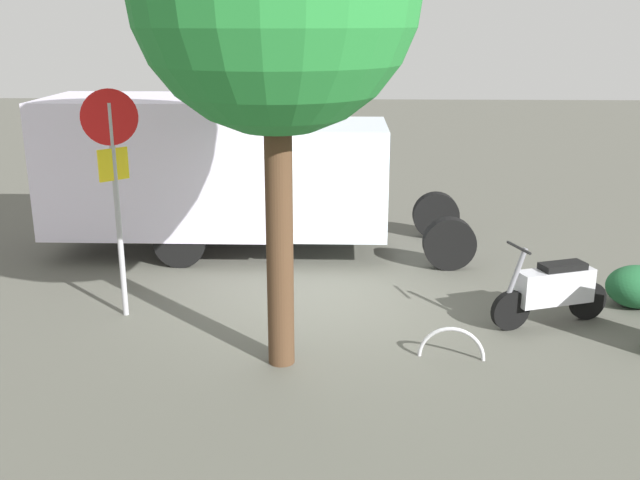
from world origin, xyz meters
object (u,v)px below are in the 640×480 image
Objects in this scene: box_truck_near at (220,167)px; stop_sign at (114,168)px; motorcycle at (553,289)px; bike_rack_hoop at (451,358)px.

stop_sign is at bearing -106.06° from box_truck_near.
box_truck_near is at bearing -106.02° from stop_sign.
stop_sign is at bearing -20.27° from motorcycle.
stop_sign reaches higher than bike_rack_hoop.
stop_sign is 3.81× the size of bike_rack_hoop.
box_truck_near is 4.33× the size of motorcycle.
box_truck_near is at bearing -50.78° from bike_rack_hoop.
motorcycle is 0.54× the size of stop_sign.
bike_rack_hoop is (-4.52, 1.27, -2.16)m from stop_sign.
motorcycle is 2.00m from bike_rack_hoop.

